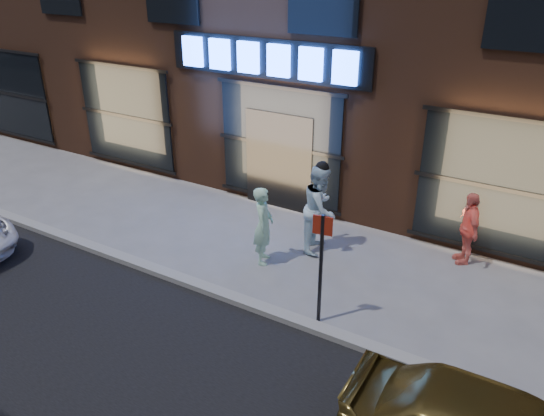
{
  "coord_description": "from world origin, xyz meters",
  "views": [
    {
      "loc": [
        5.97,
        -6.54,
        5.77
      ],
      "look_at": [
        1.17,
        1.6,
        1.2
      ],
      "focal_mm": 35.0,
      "sensor_mm": 36.0,
      "label": 1
    }
  ],
  "objects": [
    {
      "name": "passerby",
      "position": [
        4.59,
        3.57,
        0.77
      ],
      "size": [
        0.77,
        0.97,
        1.54
      ],
      "primitive_type": "imported",
      "rotation": [
        0.0,
        0.0,
        -1.07
      ],
      "color": "#EC7261",
      "rests_on": "ground"
    },
    {
      "name": "sign_post",
      "position": [
        2.89,
        0.26,
        1.24
      ],
      "size": [
        0.33,
        0.07,
        2.06
      ],
      "rotation": [
        0.0,
        0.0,
        0.14
      ],
      "color": "#262628",
      "rests_on": "ground"
    },
    {
      "name": "man_bowtie",
      "position": [
        1.04,
        1.48,
        0.83
      ],
      "size": [
        0.6,
        0.71,
        1.65
      ],
      "primitive_type": "imported",
      "rotation": [
        0.0,
        0.0,
        1.98
      ],
      "color": "#AEE5BB",
      "rests_on": "ground"
    },
    {
      "name": "curb",
      "position": [
        0.0,
        0.0,
        0.06
      ],
      "size": [
        60.0,
        0.25,
        0.12
      ],
      "primitive_type": "cube",
      "color": "gray",
      "rests_on": "ground"
    },
    {
      "name": "ground",
      "position": [
        0.0,
        0.0,
        0.0
      ],
      "size": [
        90.0,
        90.0,
        0.0
      ],
      "primitive_type": "plane",
      "color": "slate",
      "rests_on": "ground"
    },
    {
      "name": "man_cap",
      "position": [
        1.79,
        2.54,
        0.95
      ],
      "size": [
        0.86,
        1.03,
        1.91
      ],
      "primitive_type": "imported",
      "rotation": [
        0.0,
        0.0,
        1.73
      ],
      "color": "silver",
      "rests_on": "ground"
    }
  ]
}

